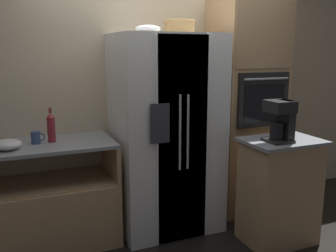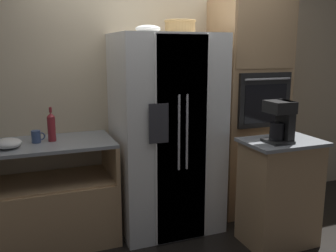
{
  "view_description": "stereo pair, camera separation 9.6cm",
  "coord_description": "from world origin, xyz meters",
  "px_view_note": "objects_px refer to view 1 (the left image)",
  "views": [
    {
      "loc": [
        -1.31,
        -3.18,
        1.75
      ],
      "look_at": [
        0.02,
        -0.01,
        1.04
      ],
      "focal_mm": 40.0,
      "sensor_mm": 36.0,
      "label": 1
    },
    {
      "loc": [
        -1.22,
        -3.21,
        1.75
      ],
      "look_at": [
        0.02,
        -0.01,
        1.04
      ],
      "focal_mm": 40.0,
      "sensor_mm": 36.0,
      "label": 2
    }
  ],
  "objects_px": {
    "wicker_basket": "(179,26)",
    "mixing_bowl": "(7,145)",
    "wall_oven": "(245,108)",
    "fruit_bowl": "(148,29)",
    "refrigerator": "(166,134)",
    "mug": "(36,137)",
    "coffee_maker": "(281,119)",
    "bottle_tall": "(51,127)"
  },
  "relations": [
    {
      "from": "refrigerator",
      "to": "mug",
      "type": "bearing_deg",
      "value": 176.34
    },
    {
      "from": "wall_oven",
      "to": "fruit_bowl",
      "type": "distance_m",
      "value": 1.4
    },
    {
      "from": "refrigerator",
      "to": "fruit_bowl",
      "type": "relative_size",
      "value": 8.38
    },
    {
      "from": "wicker_basket",
      "to": "mixing_bowl",
      "type": "relative_size",
      "value": 1.37
    },
    {
      "from": "refrigerator",
      "to": "mixing_bowl",
      "type": "bearing_deg",
      "value": -178.23
    },
    {
      "from": "fruit_bowl",
      "to": "mug",
      "type": "xyz_separation_m",
      "value": [
        -1.0,
        0.1,
        -0.93
      ]
    },
    {
      "from": "refrigerator",
      "to": "mug",
      "type": "distance_m",
      "value": 1.19
    },
    {
      "from": "wall_oven",
      "to": "mug",
      "type": "distance_m",
      "value": 2.15
    },
    {
      "from": "mixing_bowl",
      "to": "wall_oven",
      "type": "bearing_deg",
      "value": 3.23
    },
    {
      "from": "wall_oven",
      "to": "wicker_basket",
      "type": "relative_size",
      "value": 7.39
    },
    {
      "from": "wicker_basket",
      "to": "bottle_tall",
      "type": "bearing_deg",
      "value": -179.75
    },
    {
      "from": "wicker_basket",
      "to": "mug",
      "type": "xyz_separation_m",
      "value": [
        -1.36,
        -0.02,
        -0.96
      ]
    },
    {
      "from": "mug",
      "to": "fruit_bowl",
      "type": "bearing_deg",
      "value": -5.65
    },
    {
      "from": "wicker_basket",
      "to": "coffee_maker",
      "type": "relative_size",
      "value": 0.85
    },
    {
      "from": "fruit_bowl",
      "to": "mixing_bowl",
      "type": "bearing_deg",
      "value": -179.04
    },
    {
      "from": "fruit_bowl",
      "to": "mixing_bowl",
      "type": "relative_size",
      "value": 1.02
    },
    {
      "from": "wall_oven",
      "to": "coffee_maker",
      "type": "height_order",
      "value": "wall_oven"
    },
    {
      "from": "refrigerator",
      "to": "wicker_basket",
      "type": "relative_size",
      "value": 6.22
    },
    {
      "from": "bottle_tall",
      "to": "mixing_bowl",
      "type": "relative_size",
      "value": 1.37
    },
    {
      "from": "coffee_maker",
      "to": "mixing_bowl",
      "type": "bearing_deg",
      "value": 162.11
    },
    {
      "from": "mug",
      "to": "mixing_bowl",
      "type": "relative_size",
      "value": 0.52
    },
    {
      "from": "bottle_tall",
      "to": "mixing_bowl",
      "type": "height_order",
      "value": "bottle_tall"
    },
    {
      "from": "mixing_bowl",
      "to": "bottle_tall",
      "type": "bearing_deg",
      "value": 20.06
    },
    {
      "from": "refrigerator",
      "to": "wicker_basket",
      "type": "distance_m",
      "value": 1.03
    },
    {
      "from": "wall_oven",
      "to": "mixing_bowl",
      "type": "height_order",
      "value": "wall_oven"
    },
    {
      "from": "fruit_bowl",
      "to": "coffee_maker",
      "type": "height_order",
      "value": "fruit_bowl"
    },
    {
      "from": "mug",
      "to": "wicker_basket",
      "type": "bearing_deg",
      "value": 0.72
    },
    {
      "from": "mug",
      "to": "coffee_maker",
      "type": "bearing_deg",
      "value": -22.91
    },
    {
      "from": "mixing_bowl",
      "to": "coffee_maker",
      "type": "xyz_separation_m",
      "value": [
        2.17,
        -0.7,
        0.17
      ]
    },
    {
      "from": "wall_oven",
      "to": "mug",
      "type": "height_order",
      "value": "wall_oven"
    },
    {
      "from": "wall_oven",
      "to": "fruit_bowl",
      "type": "height_order",
      "value": "wall_oven"
    },
    {
      "from": "bottle_tall",
      "to": "mug",
      "type": "distance_m",
      "value": 0.15
    },
    {
      "from": "fruit_bowl",
      "to": "mug",
      "type": "bearing_deg",
      "value": 174.35
    },
    {
      "from": "wicker_basket",
      "to": "mug",
      "type": "relative_size",
      "value": 2.61
    },
    {
      "from": "mug",
      "to": "refrigerator",
      "type": "bearing_deg",
      "value": -3.66
    },
    {
      "from": "refrigerator",
      "to": "mixing_bowl",
      "type": "distance_m",
      "value": 1.42
    },
    {
      "from": "wall_oven",
      "to": "mixing_bowl",
      "type": "relative_size",
      "value": 10.12
    },
    {
      "from": "wall_oven",
      "to": "bottle_tall",
      "type": "xyz_separation_m",
      "value": [
        -2.01,
        -0.0,
        -0.05
      ]
    },
    {
      "from": "mixing_bowl",
      "to": "coffee_maker",
      "type": "relative_size",
      "value": 0.62
    },
    {
      "from": "refrigerator",
      "to": "bottle_tall",
      "type": "height_order",
      "value": "refrigerator"
    },
    {
      "from": "bottle_tall",
      "to": "refrigerator",
      "type": "bearing_deg",
      "value": -4.75
    },
    {
      "from": "bottle_tall",
      "to": "mixing_bowl",
      "type": "xyz_separation_m",
      "value": [
        -0.36,
        -0.13,
        -0.09
      ]
    }
  ]
}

